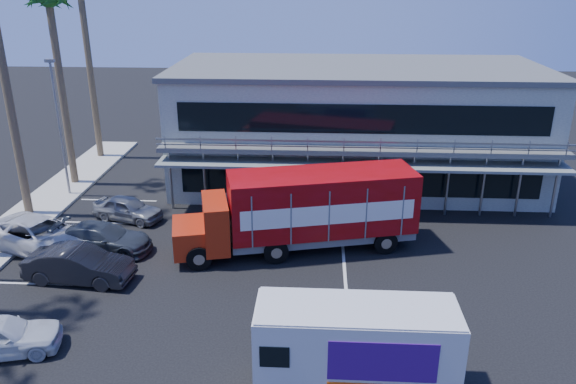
{
  "coord_description": "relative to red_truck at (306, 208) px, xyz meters",
  "views": [
    {
      "loc": [
        0.72,
        -19.62,
        12.47
      ],
      "look_at": [
        -0.77,
        6.43,
        2.3
      ],
      "focal_mm": 35.0,
      "sensor_mm": 36.0,
      "label": 1
    }
  ],
  "objects": [
    {
      "name": "parked_car_b",
      "position": [
        -9.67,
        -3.61,
        -1.35
      ],
      "size": [
        4.76,
        2.05,
        1.53
      ],
      "primitive_type": "imported",
      "rotation": [
        0.0,
        0.0,
        1.47
      ],
      "color": "black",
      "rests_on": "ground"
    },
    {
      "name": "curb_strip",
      "position": [
        -15.17,
        1.19,
        -2.03
      ],
      "size": [
        3.0,
        32.0,
        0.16
      ],
      "primitive_type": "cube",
      "color": "#A5A399",
      "rests_on": "ground"
    },
    {
      "name": "white_van",
      "position": [
        1.83,
        -9.81,
        -0.5
      ],
      "size": [
        6.25,
        2.2,
        3.05
      ],
      "rotation": [
        0.0,
        0.0,
        -0.0
      ],
      "color": "silver",
      "rests_on": "ground"
    },
    {
      "name": "parked_car_c",
      "position": [
        -12.67,
        -0.92,
        -1.31
      ],
      "size": [
        6.37,
        4.69,
        1.61
      ],
      "primitive_type": "imported",
      "rotation": [
        0.0,
        0.0,
        1.17
      ],
      "color": "silver",
      "rests_on": "ground"
    },
    {
      "name": "red_truck",
      "position": [
        0.0,
        0.0,
        0.0
      ],
      "size": [
        11.7,
        5.23,
        3.84
      ],
      "rotation": [
        0.0,
        0.0,
        0.24
      ],
      "color": "#AA240D",
      "rests_on": "ground"
    },
    {
      "name": "parked_car_d",
      "position": [
        -9.67,
        -0.81,
        -1.43
      ],
      "size": [
        4.92,
        2.46,
        1.37
      ],
      "primitive_type": "imported",
      "rotation": [
        0.0,
        0.0,
        1.45
      ],
      "color": "#2D343D",
      "rests_on": "ground"
    },
    {
      "name": "ground",
      "position": [
        -0.17,
        -4.81,
        -2.11
      ],
      "size": [
        120.0,
        120.0,
        0.0
      ],
      "primitive_type": "plane",
      "color": "black",
      "rests_on": "ground"
    },
    {
      "name": "building",
      "position": [
        2.83,
        10.12,
        1.54
      ],
      "size": [
        22.4,
        12.0,
        7.3
      ],
      "color": "gray",
      "rests_on": "ground"
    },
    {
      "name": "light_pole_far",
      "position": [
        -14.37,
        6.19,
        2.39
      ],
      "size": [
        0.5,
        0.25,
        8.09
      ],
      "color": "gray",
      "rests_on": "ground"
    },
    {
      "name": "parked_car_e",
      "position": [
        -9.67,
        2.89,
        -1.46
      ],
      "size": [
        4.12,
        2.63,
        1.31
      ],
      "primitive_type": "imported",
      "rotation": [
        0.0,
        0.0,
        1.26
      ],
      "color": "gray",
      "rests_on": "ground"
    },
    {
      "name": "palm_e",
      "position": [
        -14.87,
        8.19,
        8.46
      ],
      "size": [
        2.8,
        2.8,
        12.25
      ],
      "color": "brown",
      "rests_on": "ground"
    }
  ]
}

